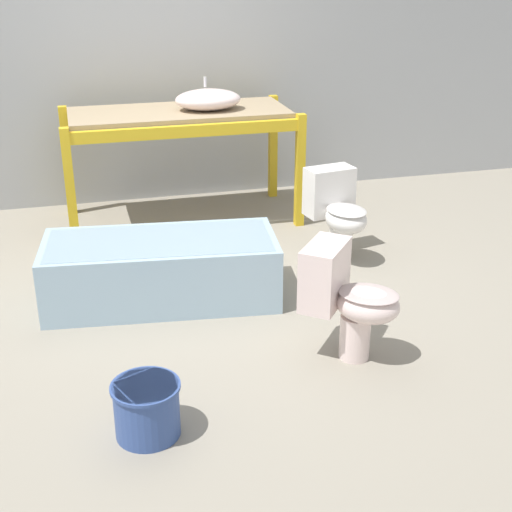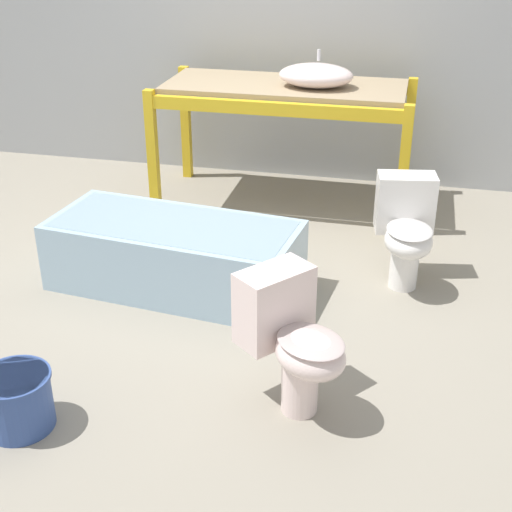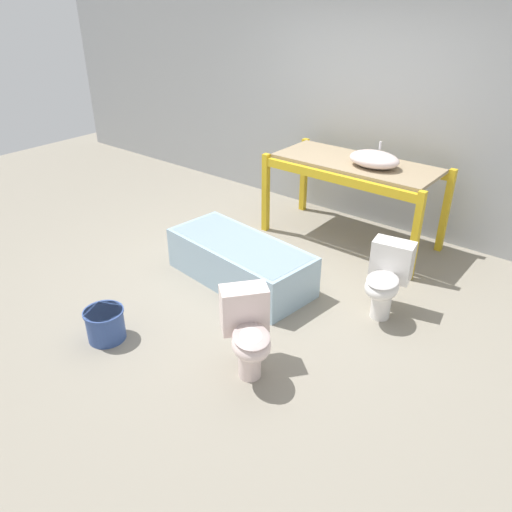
{
  "view_description": "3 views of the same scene",
  "coord_description": "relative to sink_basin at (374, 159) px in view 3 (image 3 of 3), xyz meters",
  "views": [
    {
      "loc": [
        -0.61,
        -4.43,
        2.13
      ],
      "look_at": [
        0.38,
        -0.7,
        0.45
      ],
      "focal_mm": 50.0,
      "sensor_mm": 36.0,
      "label": 1
    },
    {
      "loc": [
        1.22,
        -3.85,
        2.14
      ],
      "look_at": [
        0.51,
        -0.75,
        0.54
      ],
      "focal_mm": 50.0,
      "sensor_mm": 36.0,
      "label": 2
    },
    {
      "loc": [
        2.65,
        -3.43,
        2.59
      ],
      "look_at": [
        0.42,
        -0.64,
        0.64
      ],
      "focal_mm": 35.0,
      "sensor_mm": 36.0,
      "label": 3
    }
  ],
  "objects": [
    {
      "name": "ground_plane",
      "position": [
        -0.49,
        -1.21,
        -1.01
      ],
      "size": [
        12.0,
        12.0,
        0.0
      ],
      "primitive_type": "plane",
      "color": "gray"
    },
    {
      "name": "warehouse_wall_rear",
      "position": [
        -0.49,
        0.72,
        0.59
      ],
      "size": [
        10.8,
        0.08,
        3.2
      ],
      "color": "#9EA0A3",
      "rests_on": "ground_plane"
    },
    {
      "name": "shelving_rack",
      "position": [
        -0.23,
        0.05,
        -0.21
      ],
      "size": [
        1.88,
        0.86,
        0.93
      ],
      "color": "gold",
      "rests_on": "ground_plane"
    },
    {
      "name": "sink_basin",
      "position": [
        0.0,
        0.0,
        0.0
      ],
      "size": [
        0.53,
        0.38,
        0.24
      ],
      "color": "silver",
      "rests_on": "shelving_rack"
    },
    {
      "name": "bathtub_main",
      "position": [
        -0.62,
        -1.42,
        -0.77
      ],
      "size": [
        1.55,
        0.81,
        0.42
      ],
      "rotation": [
        0.0,
        0.0,
        -0.12
      ],
      "color": "#99B7CC",
      "rests_on": "ground_plane"
    },
    {
      "name": "toilet_near",
      "position": [
        0.73,
        -1.06,
        -0.64
      ],
      "size": [
        0.4,
        0.57,
        0.66
      ],
      "rotation": [
        0.0,
        0.0,
        0.17
      ],
      "color": "white",
      "rests_on": "ground_plane"
    },
    {
      "name": "toilet_far",
      "position": [
        0.28,
        -2.38,
        -0.64
      ],
      "size": [
        0.61,
        0.57,
        0.66
      ],
      "rotation": [
        0.0,
        0.0,
        0.89
      ],
      "color": "silver",
      "rests_on": "ground_plane"
    },
    {
      "name": "bucket_white",
      "position": [
        -0.88,
        -2.82,
        -0.87
      ],
      "size": [
        0.33,
        0.33,
        0.27
      ],
      "color": "#334C8C",
      "rests_on": "ground_plane"
    }
  ]
}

